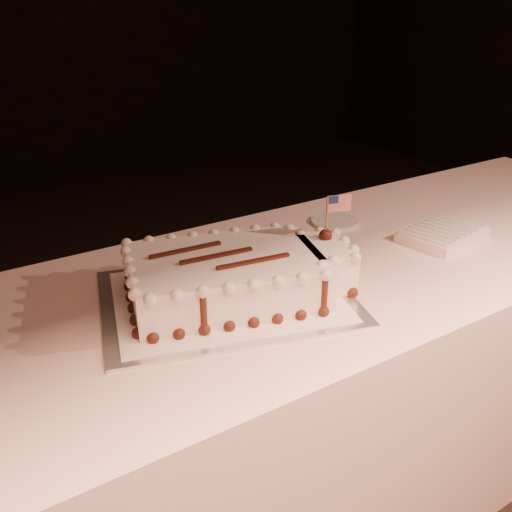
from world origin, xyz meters
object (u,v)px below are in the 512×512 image
cake_board (227,298)px  sheet_cake (239,274)px  side_plate (335,221)px  banquet_table (345,369)px  napkin_stack (442,234)px

cake_board → sheet_cake: bearing=0.2°
sheet_cake → side_plate: 0.54m
banquet_table → cake_board: bearing=-175.9°
cake_board → side_plate: side_plate is taller
cake_board → side_plate: bearing=40.7°
sheet_cake → side_plate: sheet_cake is taller
banquet_table → side_plate: (0.10, 0.20, 0.38)m
cake_board → napkin_stack: (0.69, -0.03, 0.01)m
napkin_stack → side_plate: 0.32m
sheet_cake → side_plate: size_ratio=3.86×
side_plate → napkin_stack: bearing=-56.2°
sheet_cake → napkin_stack: sheet_cake is taller
sheet_cake → side_plate: bearing=26.3°
napkin_stack → cake_board: bearing=177.5°
banquet_table → sheet_cake: size_ratio=4.32×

